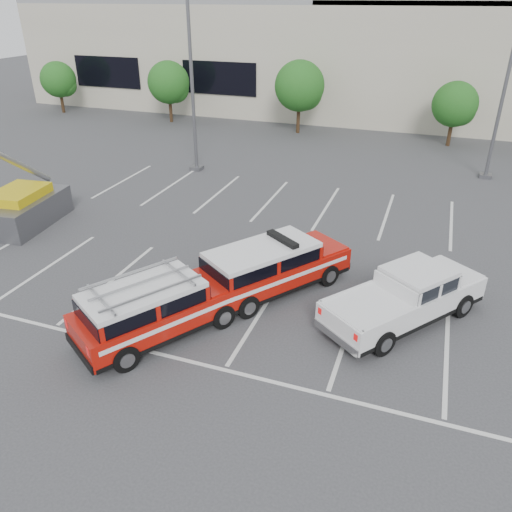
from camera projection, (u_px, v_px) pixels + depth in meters
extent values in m
plane|color=#39393C|center=(261.00, 312.00, 15.29)|extent=(120.00, 120.00, 0.00)
cube|color=silver|center=(300.00, 249.00, 19.03)|extent=(23.00, 15.00, 0.01)
cube|color=beige|center=(393.00, 60.00, 40.07)|extent=(60.00, 15.00, 8.00)
cube|color=gray|center=(400.00, 2.00, 38.14)|extent=(60.00, 15.00, 0.30)
cylinder|color=#3F2B19|center=(62.00, 103.00, 40.78)|extent=(0.24, 0.24, 1.51)
sphere|color=#184B14|center=(58.00, 79.00, 39.92)|extent=(2.77, 2.77, 2.77)
sphere|color=#184B14|center=(65.00, 85.00, 40.16)|extent=(1.85, 1.85, 1.85)
cylinder|color=#3F2B19|center=(171.00, 111.00, 37.73)|extent=(0.24, 0.24, 1.67)
sphere|color=#184B14|center=(169.00, 82.00, 36.78)|extent=(3.07, 3.07, 3.07)
sphere|color=#184B14|center=(175.00, 89.00, 37.04)|extent=(2.05, 2.05, 2.05)
cylinder|color=#3F2B19|center=(298.00, 120.00, 34.68)|extent=(0.24, 0.24, 1.84)
sphere|color=#184B14|center=(299.00, 86.00, 33.64)|extent=(3.37, 3.37, 3.37)
sphere|color=#184B14|center=(306.00, 94.00, 33.92)|extent=(2.24, 2.24, 2.24)
cylinder|color=#3F2B19|center=(450.00, 134.00, 31.74)|extent=(0.24, 0.24, 1.51)
sphere|color=#184B14|center=(455.00, 104.00, 30.88)|extent=(2.77, 2.77, 2.77)
sphere|color=#184B14|center=(460.00, 111.00, 31.13)|extent=(1.85, 1.85, 1.85)
cube|color=#59595E|center=(197.00, 168.00, 27.64)|extent=(0.60, 0.60, 0.20)
cylinder|color=#59595E|center=(192.00, 75.00, 25.36)|extent=(0.18, 0.18, 10.00)
cube|color=#59595E|center=(485.00, 176.00, 26.45)|extent=(0.60, 0.60, 0.20)
cylinder|color=#59595E|center=(507.00, 79.00, 24.17)|extent=(0.18, 0.18, 10.00)
cube|color=#A81008|center=(274.00, 270.00, 16.18)|extent=(4.43, 5.24, 0.78)
cube|color=black|center=(262.00, 258.00, 15.67)|extent=(3.46, 3.94, 0.41)
cube|color=silver|center=(262.00, 250.00, 15.54)|extent=(3.39, 3.86, 0.15)
cube|color=black|center=(283.00, 239.00, 15.88)|extent=(1.27, 0.99, 0.14)
cube|color=silver|center=(404.00, 301.00, 14.60)|extent=(4.56, 5.23, 0.75)
cube|color=black|center=(418.00, 279.00, 14.56)|extent=(2.42, 2.46, 0.39)
cube|color=silver|center=(419.00, 271.00, 14.43)|extent=(2.37, 2.41, 0.14)
cube|color=#A81008|center=(160.00, 312.00, 14.04)|extent=(4.08, 5.00, 0.78)
cube|color=black|center=(143.00, 300.00, 13.51)|extent=(3.17, 3.66, 0.41)
cube|color=silver|center=(142.00, 291.00, 13.38)|extent=(3.10, 3.59, 0.15)
cube|color=#A5A5A8|center=(141.00, 282.00, 13.25)|extent=(3.04, 3.42, 0.06)
cube|color=#59595E|center=(22.00, 211.00, 20.88)|extent=(2.77, 4.06, 1.16)
cube|color=gold|center=(19.00, 194.00, 20.54)|extent=(1.96, 2.52, 0.42)
cylinder|color=#A5A5A8|center=(23.00, 166.00, 20.62)|extent=(0.63, 3.10, 2.27)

